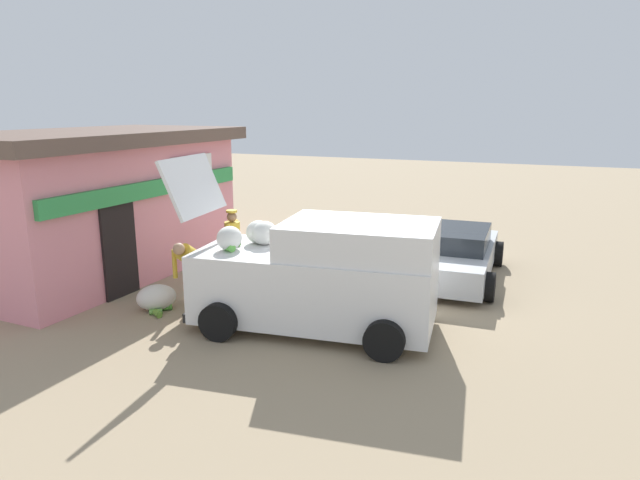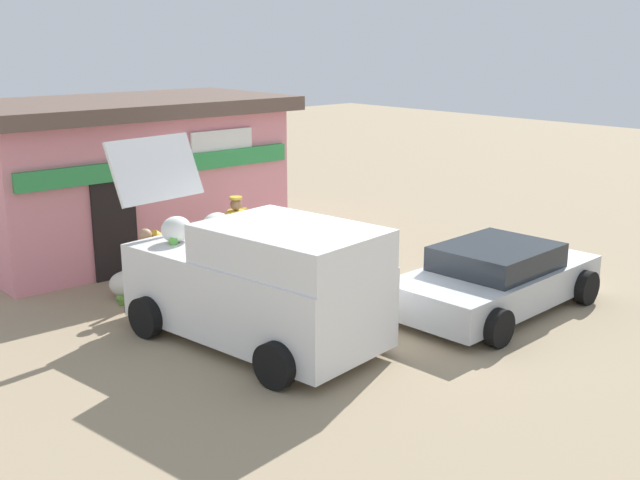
% 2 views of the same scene
% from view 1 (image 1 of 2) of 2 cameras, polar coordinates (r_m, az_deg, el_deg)
% --- Properties ---
extents(ground_plane, '(60.00, 60.00, 0.00)m').
position_cam_1_polar(ground_plane, '(11.57, 3.28, -6.01)').
color(ground_plane, '#9E896B').
extents(storefront_bar, '(6.99, 4.04, 3.32)m').
position_cam_1_polar(storefront_bar, '(13.94, -21.60, 3.66)').
color(storefront_bar, pink).
rests_on(storefront_bar, ground_plane).
extents(delivery_van, '(2.62, 4.77, 2.98)m').
position_cam_1_polar(delivery_van, '(9.80, 0.17, -3.55)').
color(delivery_van, white).
rests_on(delivery_van, ground_plane).
extents(parked_sedan, '(4.16, 2.30, 1.16)m').
position_cam_1_polar(parked_sedan, '(13.18, 13.14, -1.38)').
color(parked_sedan, '#B2B7BC').
rests_on(parked_sedan, ground_plane).
extents(vendor_standing, '(0.56, 0.40, 1.65)m').
position_cam_1_polar(vendor_standing, '(12.51, -8.89, -0.15)').
color(vendor_standing, navy).
rests_on(vendor_standing, ground_plane).
extents(customer_bending, '(0.80, 0.61, 1.37)m').
position_cam_1_polar(customer_bending, '(11.12, -12.75, -2.53)').
color(customer_bending, '#4C4C51').
rests_on(customer_bending, ground_plane).
extents(unloaded_banana_pile, '(0.95, 0.94, 0.50)m').
position_cam_1_polar(unloaded_banana_pile, '(11.35, -16.30, -5.70)').
color(unloaded_banana_pile, silver).
rests_on(unloaded_banana_pile, ground_plane).
extents(paint_bucket, '(0.28, 0.28, 0.36)m').
position_cam_1_polar(paint_bucket, '(14.65, -8.01, -1.16)').
color(paint_bucket, '#BF3F33').
rests_on(paint_bucket, ground_plane).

